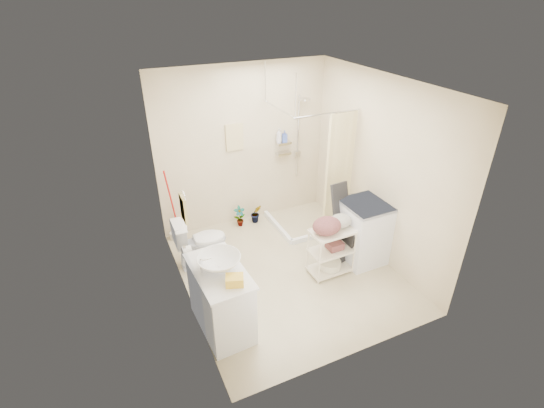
{
  "coord_description": "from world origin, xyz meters",
  "views": [
    {
      "loc": [
        -2.05,
        -3.94,
        3.56
      ],
      "look_at": [
        -0.12,
        0.25,
        0.99
      ],
      "focal_mm": 26.0,
      "sensor_mm": 36.0,
      "label": 1
    }
  ],
  "objects_px": {
    "vanity": "(221,299)",
    "laundry_rack": "(331,247)",
    "toilet": "(201,241)",
    "washing_machine": "(364,231)"
  },
  "relations": [
    {
      "from": "vanity",
      "to": "laundry_rack",
      "type": "height_order",
      "value": "vanity"
    },
    {
      "from": "laundry_rack",
      "to": "toilet",
      "type": "bearing_deg",
      "value": 147.88
    },
    {
      "from": "toilet",
      "to": "vanity",
      "type": "bearing_deg",
      "value": 175.07
    },
    {
      "from": "toilet",
      "to": "laundry_rack",
      "type": "bearing_deg",
      "value": -120.62
    },
    {
      "from": "toilet",
      "to": "washing_machine",
      "type": "bearing_deg",
      "value": -111.07
    },
    {
      "from": "toilet",
      "to": "washing_machine",
      "type": "relative_size",
      "value": 0.81
    },
    {
      "from": "toilet",
      "to": "laundry_rack",
      "type": "relative_size",
      "value": 0.9
    },
    {
      "from": "vanity",
      "to": "washing_machine",
      "type": "xyz_separation_m",
      "value": [
        2.3,
        0.43,
        0.04
      ]
    },
    {
      "from": "toilet",
      "to": "washing_machine",
      "type": "distance_m",
      "value": 2.34
    },
    {
      "from": "vanity",
      "to": "laundry_rack",
      "type": "bearing_deg",
      "value": 8.04
    }
  ]
}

